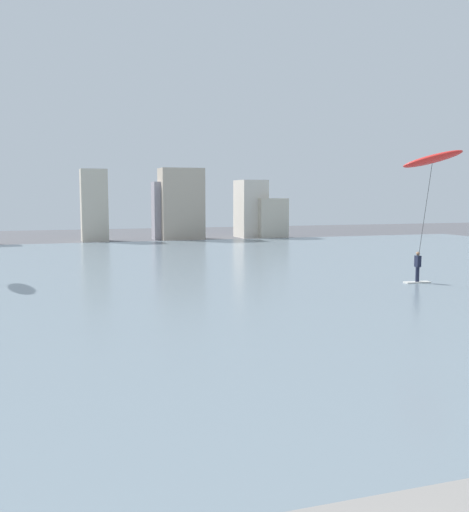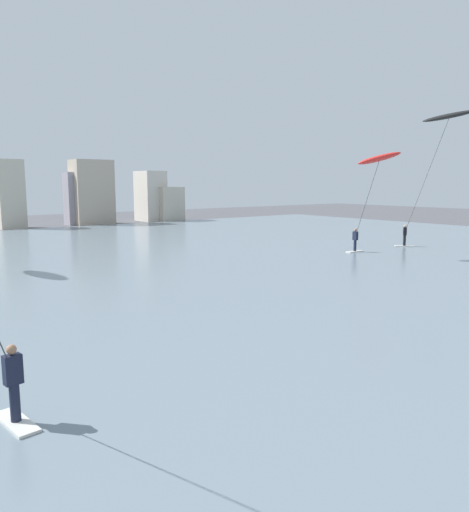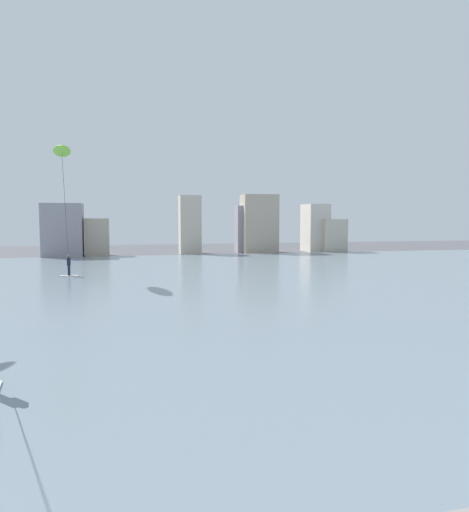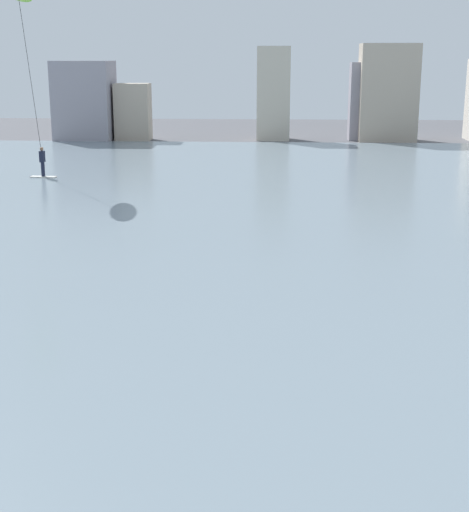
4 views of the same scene
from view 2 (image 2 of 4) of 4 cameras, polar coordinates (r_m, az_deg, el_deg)
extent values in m
cube|color=slate|center=(30.93, -13.95, -0.82)|extent=(84.00, 52.00, 0.10)
cube|color=beige|center=(58.33, -24.42, 6.49)|extent=(2.61, 2.47, 7.33)
cube|color=gray|center=(60.89, -17.67, 6.31)|extent=(2.65, 2.01, 6.10)
cube|color=#B7A893|center=(60.92, -16.08, 7.05)|extent=(4.50, 2.96, 7.52)
cube|color=beige|center=(65.00, -9.64, 6.81)|extent=(2.86, 3.77, 6.36)
cube|color=beige|center=(64.39, -7.48, 5.96)|extent=(3.20, 2.36, 4.36)
cube|color=silver|center=(35.59, 13.68, 0.51)|extent=(1.43, 0.53, 0.06)
cylinder|color=#191E33|center=(35.54, 13.70, 1.18)|extent=(0.20, 0.20, 0.78)
cube|color=#191E33|center=(35.46, 13.74, 2.28)|extent=(0.24, 0.35, 0.60)
sphere|color=#9E7051|center=(35.42, 13.76, 2.94)|extent=(0.20, 0.20, 0.20)
cylinder|color=#333333|center=(33.98, 14.97, 6.18)|extent=(1.30, 2.66, 5.08)
ellipsoid|color=red|center=(32.70, 16.34, 10.75)|extent=(2.69, 2.37, 1.16)
cube|color=silver|center=(11.38, -23.82, -17.09)|extent=(0.60, 1.44, 0.06)
cylinder|color=#191E33|center=(11.21, -23.95, -15.14)|extent=(0.20, 0.20, 0.78)
cube|color=#191E33|center=(10.96, -24.17, -11.82)|extent=(0.36, 0.26, 0.60)
sphere|color=#9E7051|center=(10.83, -24.30, -9.78)|extent=(0.20, 0.20, 0.20)
cube|color=silver|center=(39.78, 18.95, 1.10)|extent=(1.27, 1.33, 0.06)
cylinder|color=black|center=(39.74, 18.98, 1.70)|extent=(0.20, 0.20, 0.78)
cube|color=black|center=(39.67, 19.03, 2.69)|extent=(0.40, 0.39, 0.60)
sphere|color=tan|center=(39.63, 19.05, 3.28)|extent=(0.20, 0.20, 0.20)
cylinder|color=#333333|center=(39.57, 21.23, 8.52)|extent=(1.53, 2.18, 8.30)
ellipsoid|color=black|center=(39.96, 23.50, 14.57)|extent=(3.16, 3.61, 1.15)
camera|label=1|loc=(10.02, 76.87, 0.97)|focal=40.88mm
camera|label=3|loc=(6.61, 80.39, -0.60)|focal=33.47mm
camera|label=4|loc=(15.15, 70.15, 8.39)|focal=52.49mm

